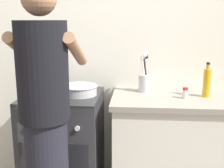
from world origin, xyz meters
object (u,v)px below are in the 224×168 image
person (46,125)px  spice_bottle (185,93)px  mixing_bowl (80,89)px  stove_range (64,147)px  pot (46,87)px  oil_bottle (207,82)px  utensil_crock (145,80)px

person → spice_bottle: bearing=30.9°
mixing_bowl → stove_range: bearing=-177.4°
mixing_bowl → person: size_ratio=0.17×
pot → mixing_bowl: bearing=-7.2°
stove_range → pot: 0.52m
person → oil_bottle: bearing=29.4°
spice_bottle → person: (-0.91, -0.55, -0.08)m
pot → mixing_bowl: size_ratio=0.95×
stove_range → mixing_bowl: bearing=2.6°
stove_range → utensil_crock: 0.87m
mixing_bowl → spice_bottle: 0.82m
stove_range → oil_bottle: size_ratio=3.37×
mixing_bowl → spice_bottle: bearing=-2.6°
utensil_crock → spice_bottle: utensil_crock is taller
stove_range → pot: pot is taller
utensil_crock → spice_bottle: bearing=-31.7°
stove_range → utensil_crock: utensil_crock is taller
stove_range → mixing_bowl: (0.14, 0.01, 0.49)m
utensil_crock → spice_bottle: 0.36m
mixing_bowl → oil_bottle: (0.99, 0.03, 0.07)m
utensil_crock → person: (-0.61, -0.73, -0.14)m
utensil_crock → pot: bearing=-171.9°
stove_range → mixing_bowl: 0.51m
stove_range → person: person is taller
utensil_crock → person: person is taller
utensil_crock → oil_bottle: 0.49m
spice_bottle → oil_bottle: 0.20m
spice_bottle → person: size_ratio=0.05×
mixing_bowl → spice_bottle: spice_bottle is taller
mixing_bowl → oil_bottle: size_ratio=1.07×
pot → mixing_bowl: pot is taller
pot → oil_bottle: 1.27m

